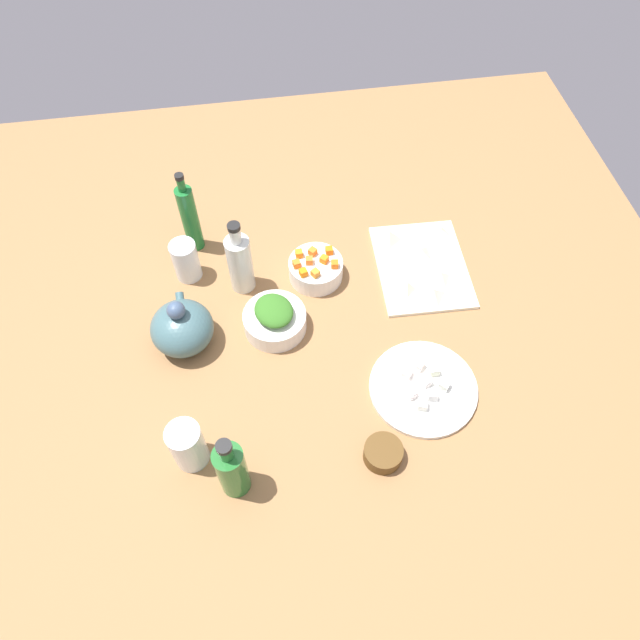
# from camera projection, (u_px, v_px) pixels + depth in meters

# --- Properties ---
(tabletop) EXTENTS (1.90, 1.90, 0.03)m
(tabletop) POSITION_uv_depth(u_px,v_px,m) (320.00, 335.00, 1.45)
(tabletop) COLOR olive
(tabletop) RESTS_ON ground
(cutting_board) EXTENTS (0.31, 0.24, 0.01)m
(cutting_board) POSITION_uv_depth(u_px,v_px,m) (421.00, 266.00, 1.54)
(cutting_board) COLOR white
(cutting_board) RESTS_ON tabletop
(plate_tofu) EXTENTS (0.25, 0.25, 0.01)m
(plate_tofu) POSITION_uv_depth(u_px,v_px,m) (423.00, 388.00, 1.34)
(plate_tofu) COLOR white
(plate_tofu) RESTS_ON tabletop
(bowl_greens) EXTENTS (0.15, 0.15, 0.05)m
(bowl_greens) POSITION_uv_depth(u_px,v_px,m) (275.00, 321.00, 1.42)
(bowl_greens) COLOR white
(bowl_greens) RESTS_ON tabletop
(bowl_carrots) EXTENTS (0.14, 0.14, 0.05)m
(bowl_carrots) POSITION_uv_depth(u_px,v_px,m) (316.00, 269.00, 1.51)
(bowl_carrots) COLOR white
(bowl_carrots) RESTS_ON tabletop
(bowl_small_side) EXTENTS (0.08, 0.08, 0.04)m
(bowl_small_side) POSITION_uv_depth(u_px,v_px,m) (383.00, 453.00, 1.24)
(bowl_small_side) COLOR #563917
(bowl_small_side) RESTS_ON tabletop
(teapot) EXTENTS (0.17, 0.15, 0.15)m
(teapot) POSITION_uv_depth(u_px,v_px,m) (182.00, 327.00, 1.37)
(teapot) COLOR #406368
(teapot) RESTS_ON tabletop
(bottle_0) EXTENTS (0.06, 0.06, 0.22)m
(bottle_0) POSITION_uv_depth(u_px,v_px,m) (240.00, 262.00, 1.44)
(bottle_0) COLOR silver
(bottle_0) RESTS_ON tabletop
(bottle_1) EXTENTS (0.04, 0.04, 0.25)m
(bottle_1) POSITION_uv_depth(u_px,v_px,m) (190.00, 217.00, 1.51)
(bottle_1) COLOR #1C6B2E
(bottle_1) RESTS_ON tabletop
(bottle_2) EXTENTS (0.06, 0.06, 0.21)m
(bottle_2) POSITION_uv_depth(u_px,v_px,m) (232.00, 469.00, 1.15)
(bottle_2) COLOR #246B2B
(bottle_2) RESTS_ON tabletop
(drinking_glass_0) EXTENTS (0.07, 0.07, 0.13)m
(drinking_glass_0) POSITION_uv_depth(u_px,v_px,m) (188.00, 445.00, 1.20)
(drinking_glass_0) COLOR white
(drinking_glass_0) RESTS_ON tabletop
(drinking_glass_1) EXTENTS (0.07, 0.07, 0.11)m
(drinking_glass_1) POSITION_uv_depth(u_px,v_px,m) (186.00, 260.00, 1.49)
(drinking_glass_1) COLOR white
(drinking_glass_1) RESTS_ON tabletop
(carrot_cube_0) EXTENTS (0.03, 0.03, 0.02)m
(carrot_cube_0) POSITION_uv_depth(u_px,v_px,m) (313.00, 252.00, 1.50)
(carrot_cube_0) COLOR orange
(carrot_cube_0) RESTS_ON bowl_carrots
(carrot_cube_1) EXTENTS (0.02, 0.02, 0.02)m
(carrot_cube_1) POSITION_uv_depth(u_px,v_px,m) (315.00, 273.00, 1.46)
(carrot_cube_1) COLOR orange
(carrot_cube_1) RESTS_ON bowl_carrots
(carrot_cube_2) EXTENTS (0.02, 0.02, 0.02)m
(carrot_cube_2) POSITION_uv_depth(u_px,v_px,m) (296.00, 264.00, 1.47)
(carrot_cube_2) COLOR orange
(carrot_cube_2) RESTS_ON bowl_carrots
(carrot_cube_3) EXTENTS (0.02, 0.02, 0.02)m
(carrot_cube_3) POSITION_uv_depth(u_px,v_px,m) (335.00, 264.00, 1.47)
(carrot_cube_3) COLOR orange
(carrot_cube_3) RESTS_ON bowl_carrots
(carrot_cube_4) EXTENTS (0.02, 0.02, 0.02)m
(carrot_cube_4) POSITION_uv_depth(u_px,v_px,m) (299.00, 254.00, 1.49)
(carrot_cube_4) COLOR orange
(carrot_cube_4) RESTS_ON bowl_carrots
(carrot_cube_5) EXTENTS (0.03, 0.03, 0.02)m
(carrot_cube_5) POSITION_uv_depth(u_px,v_px,m) (324.00, 259.00, 1.48)
(carrot_cube_5) COLOR orange
(carrot_cube_5) RESTS_ON bowl_carrots
(carrot_cube_6) EXTENTS (0.02, 0.02, 0.02)m
(carrot_cube_6) POSITION_uv_depth(u_px,v_px,m) (329.00, 251.00, 1.50)
(carrot_cube_6) COLOR orange
(carrot_cube_6) RESTS_ON bowl_carrots
(carrot_cube_7) EXTENTS (0.02, 0.02, 0.02)m
(carrot_cube_7) POSITION_uv_depth(u_px,v_px,m) (309.00, 260.00, 1.48)
(carrot_cube_7) COLOR orange
(carrot_cube_7) RESTS_ON bowl_carrots
(carrot_cube_8) EXTENTS (0.02, 0.02, 0.02)m
(carrot_cube_8) POSITION_uv_depth(u_px,v_px,m) (303.00, 273.00, 1.46)
(carrot_cube_8) COLOR orange
(carrot_cube_8) RESTS_ON bowl_carrots
(chopped_greens_mound) EXTENTS (0.13, 0.12, 0.04)m
(chopped_greens_mound) POSITION_uv_depth(u_px,v_px,m) (274.00, 311.00, 1.39)
(chopped_greens_mound) COLOR #336C22
(chopped_greens_mound) RESTS_ON bowl_greens
(tofu_cube_0) EXTENTS (0.02, 0.02, 0.02)m
(tofu_cube_0) POSITION_uv_depth(u_px,v_px,m) (434.00, 370.00, 1.35)
(tofu_cube_0) COLOR #E7EBCE
(tofu_cube_0) RESTS_ON plate_tofu
(tofu_cube_1) EXTENTS (0.03, 0.03, 0.02)m
(tofu_cube_1) POSITION_uv_depth(u_px,v_px,m) (407.00, 373.00, 1.34)
(tofu_cube_1) COLOR white
(tofu_cube_1) RESTS_ON plate_tofu
(tofu_cube_2) EXTENTS (0.03, 0.03, 0.02)m
(tofu_cube_2) POSITION_uv_depth(u_px,v_px,m) (444.00, 385.00, 1.33)
(tofu_cube_2) COLOR silver
(tofu_cube_2) RESTS_ON plate_tofu
(tofu_cube_3) EXTENTS (0.03, 0.03, 0.02)m
(tofu_cube_3) POSITION_uv_depth(u_px,v_px,m) (411.00, 393.00, 1.31)
(tofu_cube_3) COLOR white
(tofu_cube_3) RESTS_ON plate_tofu
(tofu_cube_4) EXTENTS (0.03, 0.03, 0.02)m
(tofu_cube_4) POSITION_uv_depth(u_px,v_px,m) (422.00, 405.00, 1.30)
(tofu_cube_4) COLOR white
(tofu_cube_4) RESTS_ON plate_tofu
(tofu_cube_5) EXTENTS (0.03, 0.03, 0.02)m
(tofu_cube_5) POSITION_uv_depth(u_px,v_px,m) (426.00, 381.00, 1.33)
(tofu_cube_5) COLOR white
(tofu_cube_5) RESTS_ON plate_tofu
(tofu_cube_6) EXTENTS (0.03, 0.03, 0.02)m
(tofu_cube_6) POSITION_uv_depth(u_px,v_px,m) (432.00, 395.00, 1.31)
(tofu_cube_6) COLOR white
(tofu_cube_6) RESTS_ON plate_tofu
(tofu_cube_7) EXTENTS (0.03, 0.03, 0.02)m
(tofu_cube_7) POSITION_uv_depth(u_px,v_px,m) (419.00, 365.00, 1.36)
(tofu_cube_7) COLOR #FADED3
(tofu_cube_7) RESTS_ON plate_tofu
(dumpling_0) EXTENTS (0.08, 0.08, 0.03)m
(dumpling_0) POSITION_uv_depth(u_px,v_px,m) (440.00, 232.00, 1.59)
(dumpling_0) COLOR beige
(dumpling_0) RESTS_ON cutting_board
(dumpling_1) EXTENTS (0.06, 0.06, 0.03)m
(dumpling_1) POSITION_uv_depth(u_px,v_px,m) (440.00, 276.00, 1.50)
(dumpling_1) COLOR beige
(dumpling_1) RESTS_ON cutting_board
(dumpling_2) EXTENTS (0.08, 0.08, 0.03)m
(dumpling_2) POSITION_uv_depth(u_px,v_px,m) (421.00, 252.00, 1.55)
(dumpling_2) COLOR beige
(dumpling_2) RESTS_ON cutting_board
(dumpling_3) EXTENTS (0.06, 0.06, 0.03)m
(dumpling_3) POSITION_uv_depth(u_px,v_px,m) (389.00, 235.00, 1.58)
(dumpling_3) COLOR beige
(dumpling_3) RESTS_ON cutting_board
(dumpling_4) EXTENTS (0.05, 0.04, 0.03)m
(dumpling_4) POSITION_uv_depth(u_px,v_px,m) (407.00, 286.00, 1.48)
(dumpling_4) COLOR beige
(dumpling_4) RESTS_ON cutting_board
(dumpling_5) EXTENTS (0.06, 0.07, 0.03)m
(dumpling_5) POSITION_uv_depth(u_px,v_px,m) (433.00, 293.00, 1.47)
(dumpling_5) COLOR beige
(dumpling_5) RESTS_ON cutting_board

